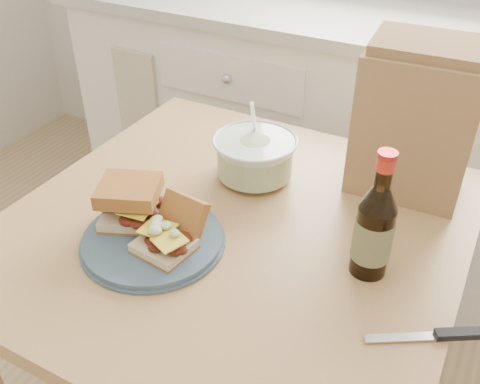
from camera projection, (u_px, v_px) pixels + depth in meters
The scene contains 9 objects.
cabinet_run at pixel (387, 146), 1.97m from camera, with size 2.50×0.64×0.94m.
dining_table at pixel (234, 262), 1.18m from camera, with size 0.92×0.92×0.76m.
plate at pixel (153, 240), 1.06m from camera, with size 0.28×0.28×0.02m, color #42596C.
sandwich_left at pixel (131, 202), 1.07m from camera, with size 0.15×0.15×0.09m.
sandwich_right at pixel (170, 232), 1.02m from camera, with size 0.11×0.15×0.09m.
coleslaw_bowl at pixel (255, 159), 1.23m from camera, with size 0.20×0.20×0.19m.
beer_bottle at pixel (374, 230), 0.95m from camera, with size 0.07×0.07×0.26m.
knife at pixel (444, 335), 0.87m from camera, with size 0.17×0.12×0.01m.
paper_bag at pixel (415, 126), 1.14m from camera, with size 0.24×0.16×0.32m, color #9F794D.
Camera 1 is at (0.35, -0.07, 1.45)m, focal length 40.00 mm.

